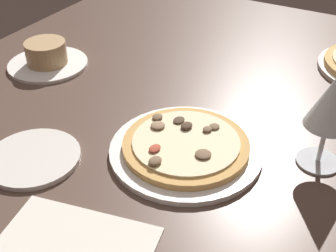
% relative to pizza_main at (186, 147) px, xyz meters
% --- Properties ---
extents(dining_table, '(1.50, 1.10, 0.04)m').
position_rel_pizza_main_xyz_m(dining_table, '(0.03, 0.09, -0.03)').
color(dining_table, brown).
rests_on(dining_table, ground).
extents(pizza_main, '(0.26, 0.26, 0.03)m').
position_rel_pizza_main_xyz_m(pizza_main, '(0.00, 0.00, 0.00)').
color(pizza_main, white).
rests_on(pizza_main, dining_table).
extents(ramekin_on_saucer, '(0.18, 0.18, 0.06)m').
position_rel_pizza_main_xyz_m(ramekin_on_saucer, '(0.13, 0.43, 0.01)').
color(ramekin_on_saucer, white).
rests_on(ramekin_on_saucer, dining_table).
extents(wine_glass_near, '(0.08, 0.08, 0.17)m').
position_rel_pizza_main_xyz_m(wine_glass_near, '(0.08, -0.21, 0.10)').
color(wine_glass_near, silver).
rests_on(wine_glass_near, dining_table).
extents(side_plate, '(0.16, 0.16, 0.01)m').
position_rel_pizza_main_xyz_m(side_plate, '(-0.14, 0.22, -0.01)').
color(side_plate, silver).
rests_on(side_plate, dining_table).
extents(paper_menu, '(0.18, 0.24, 0.00)m').
position_rel_pizza_main_xyz_m(paper_menu, '(-0.26, 0.04, -0.01)').
color(paper_menu, silver).
rests_on(paper_menu, dining_table).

